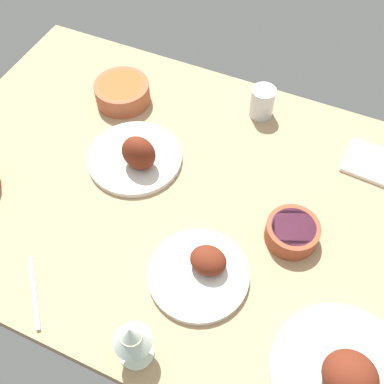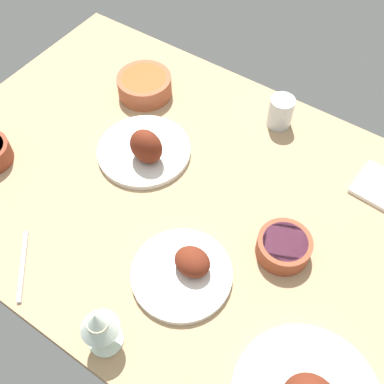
% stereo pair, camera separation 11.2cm
% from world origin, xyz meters
% --- Properties ---
extents(dining_table, '(1.40, 0.90, 0.04)m').
position_xyz_m(dining_table, '(0.00, 0.00, 0.02)').
color(dining_table, tan).
rests_on(dining_table, ground).
extents(plate_far_side, '(0.22, 0.22, 0.07)m').
position_xyz_m(plate_far_side, '(-0.10, 0.18, 0.06)').
color(plate_far_side, silver).
rests_on(plate_far_side, dining_table).
extents(plate_center_main, '(0.24, 0.24, 0.11)m').
position_xyz_m(plate_center_main, '(0.17, -0.04, 0.07)').
color(plate_center_main, silver).
rests_on(plate_center_main, dining_table).
extents(plate_near_viewer, '(0.28, 0.28, 0.09)m').
position_xyz_m(plate_near_viewer, '(-0.44, 0.27, 0.06)').
color(plate_near_viewer, silver).
rests_on(plate_near_viewer, dining_table).
extents(bowl_onions, '(0.12, 0.12, 0.05)m').
position_xyz_m(bowl_onions, '(-0.25, 0.01, 0.07)').
color(bowl_onions, brown).
rests_on(bowl_onions, dining_table).
extents(bowl_soup, '(0.15, 0.15, 0.06)m').
position_xyz_m(bowl_soup, '(0.32, -0.23, 0.07)').
color(bowl_soup, '#A35133').
rests_on(bowl_soup, dining_table).
extents(wine_glass, '(0.08, 0.08, 0.14)m').
position_xyz_m(wine_glass, '(-0.05, 0.39, 0.14)').
color(wine_glass, silver).
rests_on(wine_glass, dining_table).
extents(water_tumbler, '(0.07, 0.07, 0.09)m').
position_xyz_m(water_tumbler, '(-0.06, -0.34, 0.08)').
color(water_tumbler, silver).
rests_on(water_tumbler, dining_table).
extents(folded_napkin, '(0.16, 0.13, 0.01)m').
position_xyz_m(folded_napkin, '(-0.39, -0.28, 0.05)').
color(folded_napkin, white).
rests_on(folded_napkin, dining_table).
extents(fork_loose, '(0.12, 0.14, 0.01)m').
position_xyz_m(fork_loose, '(0.20, 0.37, 0.04)').
color(fork_loose, silver).
rests_on(fork_loose, dining_table).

